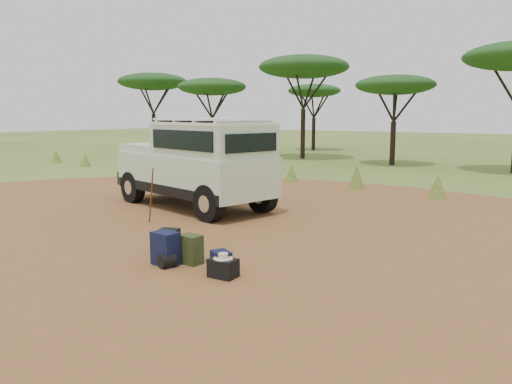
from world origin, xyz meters
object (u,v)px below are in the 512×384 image
Objects in this scene: hard_case at (223,268)px; backpack_navy at (166,249)px; safari_vehicle at (197,165)px; backpack_black at (170,241)px; duffel_navy at (221,262)px; backpack_olive at (191,250)px; walking_staff at (151,196)px.

backpack_navy is at bearing 178.82° from hard_case.
safari_vehicle reaches higher than backpack_black.
safari_vehicle is at bearing 161.26° from duffel_navy.
backpack_black is at bearing -167.76° from duffel_navy.
backpack_olive is at bearing 47.50° from backpack_navy.
hard_case is (4.55, -4.54, -1.10)m from safari_vehicle.
walking_staff is 4.64m from hard_case.
duffel_navy is at bearing -93.80° from walking_staff.
walking_staff is 2.72× the size of backpack_olive.
backpack_olive is at bearing -162.48° from duffel_navy.
safari_vehicle is 11.42× the size of backpack_black.
duffel_navy is (0.80, -0.12, -0.07)m from backpack_olive.
duffel_navy is 0.87× the size of hard_case.
backpack_navy reaches higher than duffel_navy.
walking_staff is 3.67m from backpack_olive.
backpack_olive is (0.82, -0.28, 0.02)m from backpack_black.
walking_staff reaches higher than backpack_black.
backpack_black is 0.81× the size of backpack_navy.
walking_staff is (0.52, -2.31, -0.55)m from safari_vehicle.
backpack_olive is at bearing -37.17° from safari_vehicle.
walking_staff is at bearing 145.32° from backpack_navy.
safari_vehicle is at bearing 134.10° from backpack_olive.
backpack_navy is 1.30m from hard_case.
backpack_navy is at bearing -41.83° from safari_vehicle.
duffel_navy is at bearing -4.74° from backpack_olive.
duffel_navy is (1.13, 0.19, -0.11)m from backpack_navy.
walking_staff is 2.96× the size of backpack_black.
backpack_olive is 1.19× the size of hard_case.
backpack_black reaches higher than hard_case.
safari_vehicle is 6.52m from hard_case.
backpack_olive reaches higher than hard_case.
safari_vehicle reaches higher than duffel_navy.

